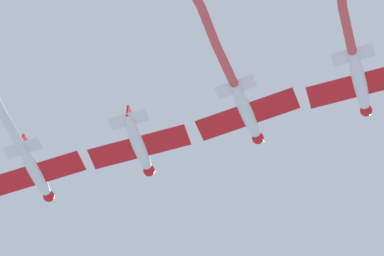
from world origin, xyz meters
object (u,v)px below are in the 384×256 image
airplane_left_wing (247,113)px  airplane_right_wing (139,145)px  airplane_lead (360,83)px  airplane_slot (36,173)px

airplane_left_wing → airplane_right_wing: airplane_left_wing is taller
airplane_lead → airplane_left_wing: bearing=88.5°
airplane_slot → airplane_right_wing: bearing=-88.7°
airplane_lead → airplane_left_wing: (-8.74, 0.11, 0.30)m
airplane_lead → airplane_left_wing: airplane_left_wing is taller
airplane_left_wing → airplane_lead: bearing=-86.2°
airplane_slot → airplane_lead: bearing=-88.7°
airplane_left_wing → airplane_slot: (-17.51, 0.23, 0.00)m
airplane_lead → airplane_left_wing: size_ratio=0.99×
airplane_left_wing → airplane_slot: 17.51m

